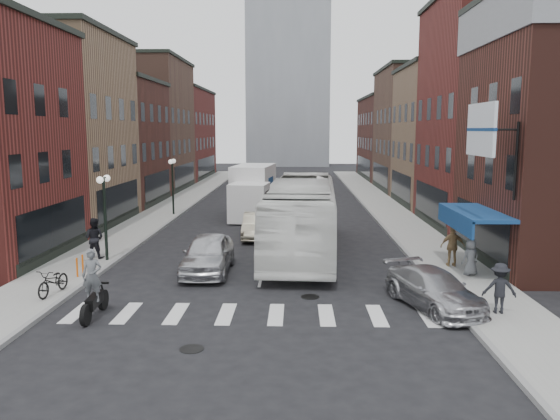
% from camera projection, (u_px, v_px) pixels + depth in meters
% --- Properties ---
extents(ground, '(160.00, 160.00, 0.00)m').
position_uv_depth(ground, '(259.00, 289.00, 21.43)').
color(ground, black).
rests_on(ground, ground).
extents(sidewalk_left, '(3.00, 74.00, 0.15)m').
position_uv_depth(sidewalk_left, '(171.00, 207.00, 43.43)').
color(sidewalk_left, gray).
rests_on(sidewalk_left, ground).
extents(sidewalk_right, '(3.00, 74.00, 0.15)m').
position_uv_depth(sidewalk_right, '(385.00, 208.00, 42.93)').
color(sidewalk_right, gray).
rests_on(sidewalk_right, ground).
extents(curb_left, '(0.20, 74.00, 0.16)m').
position_uv_depth(curb_left, '(190.00, 208.00, 43.39)').
color(curb_left, gray).
rests_on(curb_left, ground).
extents(curb_right, '(0.20, 74.00, 0.16)m').
position_uv_depth(curb_right, '(366.00, 209.00, 42.98)').
color(curb_right, gray).
rests_on(curb_right, ground).
extents(crosswalk_stripes, '(12.00, 2.20, 0.01)m').
position_uv_depth(crosswalk_stripes, '(253.00, 314.00, 18.47)').
color(crosswalk_stripes, silver).
rests_on(crosswalk_stripes, ground).
extents(bldg_left_mid_a, '(10.30, 10.20, 12.30)m').
position_uv_depth(bldg_left_mid_a, '(39.00, 130.00, 34.82)').
color(bldg_left_mid_a, '#8F6D4E').
rests_on(bldg_left_mid_a, ground).
extents(bldg_left_mid_b, '(10.30, 10.20, 10.30)m').
position_uv_depth(bldg_left_mid_b, '(97.00, 142.00, 44.85)').
color(bldg_left_mid_b, '#431F18').
rests_on(bldg_left_mid_b, ground).
extents(bldg_left_far_a, '(10.30, 12.20, 13.30)m').
position_uv_depth(bldg_left_far_a, '(135.00, 125.00, 55.51)').
color(bldg_left_far_a, brown).
rests_on(bldg_left_far_a, ground).
extents(bldg_left_far_b, '(10.30, 16.20, 11.30)m').
position_uv_depth(bldg_left_far_b, '(167.00, 134.00, 69.50)').
color(bldg_left_far_b, maroon).
rests_on(bldg_left_far_b, ground).
extents(bldg_right_mid_a, '(10.30, 10.20, 14.30)m').
position_uv_depth(bldg_right_mid_a, '(515.00, 114.00, 33.79)').
color(bldg_right_mid_a, maroon).
rests_on(bldg_right_mid_a, ground).
extents(bldg_right_mid_b, '(10.30, 10.20, 11.30)m').
position_uv_depth(bldg_right_mid_b, '(464.00, 136.00, 43.90)').
color(bldg_right_mid_b, '#8F6D4E').
rests_on(bldg_right_mid_b, ground).
extents(bldg_right_far_a, '(10.30, 12.20, 12.30)m').
position_uv_depth(bldg_right_far_a, '(431.00, 130.00, 54.70)').
color(bldg_right_far_a, brown).
rests_on(bldg_right_far_a, ground).
extents(bldg_right_far_b, '(10.30, 16.20, 10.30)m').
position_uv_depth(bldg_right_far_b, '(404.00, 138.00, 68.69)').
color(bldg_right_far_b, '#431F18').
rests_on(bldg_right_far_b, ground).
extents(awning_blue, '(1.80, 5.00, 0.78)m').
position_uv_depth(awning_blue, '(471.00, 214.00, 23.26)').
color(awning_blue, navy).
rests_on(awning_blue, ground).
extents(billboard_sign, '(1.52, 3.00, 3.70)m').
position_uv_depth(billboard_sign, '(483.00, 131.00, 20.78)').
color(billboard_sign, black).
rests_on(billboard_sign, ground).
extents(distant_tower, '(14.00, 14.00, 50.00)m').
position_uv_depth(distant_tower, '(288.00, 21.00, 94.91)').
color(distant_tower, '#9399A0').
rests_on(distant_tower, ground).
extents(streetlamp_near, '(0.32, 1.22, 4.11)m').
position_uv_depth(streetlamp_near, '(104.00, 201.00, 25.18)').
color(streetlamp_near, black).
rests_on(streetlamp_near, ground).
extents(streetlamp_far, '(0.32, 1.22, 4.11)m').
position_uv_depth(streetlamp_far, '(173.00, 176.00, 39.02)').
color(streetlamp_far, black).
rests_on(streetlamp_far, ground).
extents(bike_rack, '(0.08, 0.68, 0.80)m').
position_uv_depth(bike_rack, '(80.00, 266.00, 22.86)').
color(bike_rack, '#D8590C').
rests_on(bike_rack, sidewalk_left).
extents(box_truck, '(3.11, 8.53, 3.62)m').
position_uv_depth(box_truck, '(252.00, 192.00, 39.13)').
color(box_truck, white).
rests_on(box_truck, ground).
extents(motorcycle_rider, '(0.67, 2.30, 2.34)m').
position_uv_depth(motorcycle_rider, '(93.00, 286.00, 17.96)').
color(motorcycle_rider, black).
rests_on(motorcycle_rider, ground).
extents(transit_bus, '(3.84, 13.67, 3.77)m').
position_uv_depth(transit_bus, '(302.00, 216.00, 27.45)').
color(transit_bus, white).
rests_on(transit_bus, ground).
extents(sedan_left_near, '(2.00, 4.93, 1.68)m').
position_uv_depth(sedan_left_near, '(208.00, 254.00, 23.76)').
color(sedan_left_near, silver).
rests_on(sedan_left_near, ground).
extents(sedan_left_far, '(1.62, 4.40, 1.44)m').
position_uv_depth(sedan_left_far, '(257.00, 226.00, 31.39)').
color(sedan_left_far, '#BFB69B').
rests_on(sedan_left_far, ground).
extents(curb_car, '(3.27, 4.96, 1.34)m').
position_uv_depth(curb_car, '(434.00, 289.00, 19.06)').
color(curb_car, '#B0B0B5').
rests_on(curb_car, ground).
extents(parked_bicycle, '(0.91, 1.96, 0.99)m').
position_uv_depth(parked_bicycle, '(54.00, 281.00, 20.15)').
color(parked_bicycle, black).
rests_on(parked_bicycle, sidewalk_left).
extents(ped_left_solo, '(1.01, 0.67, 1.93)m').
position_uv_depth(ped_left_solo, '(94.00, 238.00, 25.80)').
color(ped_left_solo, black).
rests_on(ped_left_solo, sidewalk_left).
extents(ped_right_a, '(1.16, 0.70, 1.69)m').
position_uv_depth(ped_right_a, '(500.00, 288.00, 18.07)').
color(ped_right_a, black).
rests_on(ped_right_a, sidewalk_right).
extents(ped_right_b, '(1.07, 0.54, 1.83)m').
position_uv_depth(ped_right_b, '(453.00, 246.00, 24.26)').
color(ped_right_b, olive).
rests_on(ped_right_b, sidewalk_right).
extents(ped_right_c, '(0.87, 0.72, 1.53)m').
position_uv_depth(ped_right_c, '(471.00, 257.00, 22.77)').
color(ped_right_c, slate).
rests_on(ped_right_c, sidewalk_right).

